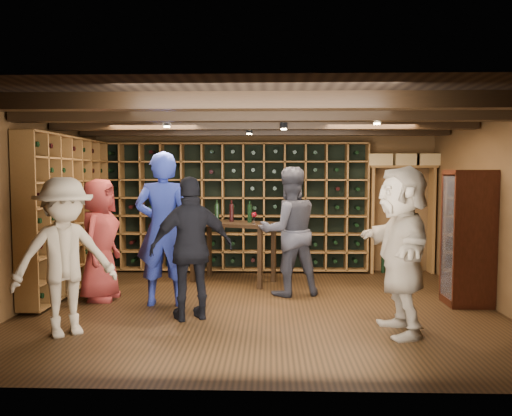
{
  "coord_description": "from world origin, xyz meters",
  "views": [
    {
      "loc": [
        0.12,
        -6.37,
        1.74
      ],
      "look_at": [
        -0.07,
        0.2,
        1.28
      ],
      "focal_mm": 35.0,
      "sensor_mm": 36.0,
      "label": 1
    }
  ],
  "objects_px": {
    "guest_khaki": "(65,257)",
    "tasting_table": "(233,230)",
    "guest_red_floral": "(100,240)",
    "man_blue_shirt": "(163,229)",
    "man_grey_suit": "(289,231)",
    "guest_beige": "(402,250)",
    "guest_woman_black": "(192,248)",
    "display_cabinet": "(468,240)"
  },
  "relations": [
    {
      "from": "guest_khaki",
      "to": "tasting_table",
      "type": "height_order",
      "value": "guest_khaki"
    },
    {
      "from": "guest_red_floral",
      "to": "guest_khaki",
      "type": "xyz_separation_m",
      "value": [
        0.14,
        -1.49,
        0.02
      ]
    },
    {
      "from": "man_blue_shirt",
      "to": "man_grey_suit",
      "type": "height_order",
      "value": "man_blue_shirt"
    },
    {
      "from": "guest_beige",
      "to": "man_grey_suit",
      "type": "bearing_deg",
      "value": -148.56
    },
    {
      "from": "guest_woman_black",
      "to": "guest_khaki",
      "type": "height_order",
      "value": "guest_woman_black"
    },
    {
      "from": "display_cabinet",
      "to": "man_blue_shirt",
      "type": "height_order",
      "value": "man_blue_shirt"
    },
    {
      "from": "man_grey_suit",
      "to": "guest_khaki",
      "type": "distance_m",
      "value": 3.08
    },
    {
      "from": "man_blue_shirt",
      "to": "guest_woman_black",
      "type": "xyz_separation_m",
      "value": [
        0.47,
        -0.63,
        -0.16
      ]
    },
    {
      "from": "man_blue_shirt",
      "to": "man_grey_suit",
      "type": "bearing_deg",
      "value": -162.31
    },
    {
      "from": "guest_woman_black",
      "to": "guest_khaki",
      "type": "xyz_separation_m",
      "value": [
        -1.27,
        -0.61,
        -0.0
      ]
    },
    {
      "from": "man_grey_suit",
      "to": "guest_woman_black",
      "type": "distance_m",
      "value": 1.72
    },
    {
      "from": "tasting_table",
      "to": "display_cabinet",
      "type": "bearing_deg",
      "value": 0.69
    },
    {
      "from": "tasting_table",
      "to": "guest_beige",
      "type": "bearing_deg",
      "value": -28.25
    },
    {
      "from": "man_blue_shirt",
      "to": "guest_khaki",
      "type": "xyz_separation_m",
      "value": [
        -0.79,
        -1.24,
        -0.16
      ]
    },
    {
      "from": "display_cabinet",
      "to": "man_grey_suit",
      "type": "xyz_separation_m",
      "value": [
        -2.32,
        0.49,
        0.06
      ]
    },
    {
      "from": "display_cabinet",
      "to": "man_grey_suit",
      "type": "bearing_deg",
      "value": 168.2
    },
    {
      "from": "display_cabinet",
      "to": "guest_beige",
      "type": "distance_m",
      "value": 1.67
    },
    {
      "from": "guest_red_floral",
      "to": "tasting_table",
      "type": "relative_size",
      "value": 1.17
    },
    {
      "from": "guest_woman_black",
      "to": "man_grey_suit",
      "type": "bearing_deg",
      "value": -156.74
    },
    {
      "from": "tasting_table",
      "to": "man_grey_suit",
      "type": "bearing_deg",
      "value": -20.06
    },
    {
      "from": "man_grey_suit",
      "to": "tasting_table",
      "type": "bearing_deg",
      "value": -59.17
    },
    {
      "from": "man_blue_shirt",
      "to": "guest_red_floral",
      "type": "distance_m",
      "value": 0.99
    },
    {
      "from": "man_grey_suit",
      "to": "guest_woman_black",
      "type": "relative_size",
      "value": 1.07
    },
    {
      "from": "display_cabinet",
      "to": "guest_khaki",
      "type": "height_order",
      "value": "display_cabinet"
    },
    {
      "from": "display_cabinet",
      "to": "guest_khaki",
      "type": "xyz_separation_m",
      "value": [
        -4.79,
        -1.37,
        -0.01
      ]
    },
    {
      "from": "display_cabinet",
      "to": "man_blue_shirt",
      "type": "bearing_deg",
      "value": -178.16
    },
    {
      "from": "display_cabinet",
      "to": "guest_red_floral",
      "type": "xyz_separation_m",
      "value": [
        -4.93,
        0.13,
        -0.02
      ]
    },
    {
      "from": "man_blue_shirt",
      "to": "guest_woman_black",
      "type": "height_order",
      "value": "man_blue_shirt"
    },
    {
      "from": "guest_red_floral",
      "to": "tasting_table",
      "type": "height_order",
      "value": "guest_red_floral"
    },
    {
      "from": "man_blue_shirt",
      "to": "guest_beige",
      "type": "xyz_separation_m",
      "value": [
        2.82,
        -1.06,
        -0.1
      ]
    },
    {
      "from": "guest_red_floral",
      "to": "guest_khaki",
      "type": "relative_size",
      "value": 0.98
    },
    {
      "from": "guest_red_floral",
      "to": "tasting_table",
      "type": "bearing_deg",
      "value": -52.95
    },
    {
      "from": "display_cabinet",
      "to": "guest_khaki",
      "type": "bearing_deg",
      "value": -164.05
    },
    {
      "from": "man_blue_shirt",
      "to": "man_grey_suit",
      "type": "relative_size",
      "value": 1.11
    },
    {
      "from": "man_grey_suit",
      "to": "guest_red_floral",
      "type": "xyz_separation_m",
      "value": [
        -2.6,
        -0.36,
        -0.08
      ]
    },
    {
      "from": "tasting_table",
      "to": "guest_woman_black",
      "type": "bearing_deg",
      "value": -76.64
    },
    {
      "from": "guest_woman_black",
      "to": "man_blue_shirt",
      "type": "bearing_deg",
      "value": -75.77
    },
    {
      "from": "tasting_table",
      "to": "guest_red_floral",
      "type": "bearing_deg",
      "value": -123.9
    },
    {
      "from": "guest_khaki",
      "to": "man_grey_suit",
      "type": "bearing_deg",
      "value": 0.57
    },
    {
      "from": "man_grey_suit",
      "to": "guest_red_floral",
      "type": "bearing_deg",
      "value": -8.7
    },
    {
      "from": "man_grey_suit",
      "to": "guest_beige",
      "type": "bearing_deg",
      "value": 107.92
    },
    {
      "from": "man_grey_suit",
      "to": "guest_beige",
      "type": "height_order",
      "value": "man_grey_suit"
    }
  ]
}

